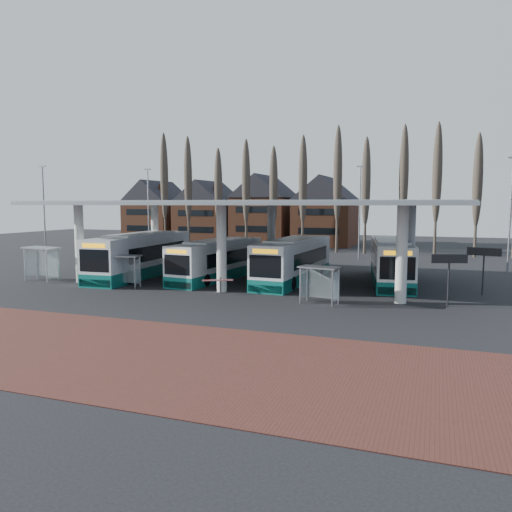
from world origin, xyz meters
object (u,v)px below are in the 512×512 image
(bus_2, at_px, (294,261))
(shelter_2, at_px, (320,276))
(bus_1, at_px, (218,260))
(bus_3, at_px, (391,262))
(bus_0, at_px, (142,256))
(shelter_0, at_px, (43,256))
(shelter_1, at_px, (124,264))

(bus_2, bearing_deg, shelter_2, -61.29)
(bus_1, height_order, bus_3, bus_3)
(shelter_2, bearing_deg, bus_0, 171.02)
(shelter_0, bearing_deg, shelter_2, 3.60)
(bus_0, height_order, shelter_1, bus_0)
(bus_3, xyz_separation_m, shelter_2, (-3.32, -10.02, 0.07))
(shelter_0, bearing_deg, bus_3, 25.48)
(shelter_1, bearing_deg, bus_1, 40.90)
(bus_0, relative_size, shelter_1, 4.78)
(bus_1, relative_size, shelter_0, 3.83)
(bus_3, distance_m, shelter_2, 10.56)
(bus_2, bearing_deg, bus_1, -169.61)
(bus_2, bearing_deg, shelter_1, -144.54)
(shelter_0, xyz_separation_m, shelter_1, (7.93, -0.57, -0.23))
(shelter_0, height_order, shelter_1, shelter_0)
(shelter_0, xyz_separation_m, shelter_2, (22.75, -1.49, -0.29))
(bus_1, relative_size, bus_2, 0.94)
(bus_0, bearing_deg, bus_3, 7.79)
(bus_0, xyz_separation_m, shelter_2, (16.79, -6.36, -0.05))
(bus_0, xyz_separation_m, bus_3, (20.11, 3.66, -0.12))
(bus_2, relative_size, bus_3, 1.00)
(bus_3, distance_m, shelter_0, 27.43)
(bus_2, distance_m, shelter_0, 19.94)
(bus_2, bearing_deg, shelter_0, -158.40)
(bus_1, height_order, shelter_2, bus_1)
(bus_0, xyz_separation_m, shelter_1, (1.98, -5.45, 0.01))
(shelter_0, bearing_deg, shelter_1, 3.24)
(bus_0, relative_size, bus_1, 1.13)
(bus_0, xyz_separation_m, bus_1, (6.71, 0.75, -0.21))
(bus_1, xyz_separation_m, shelter_0, (-12.67, -5.63, 0.45))
(shelter_0, bearing_deg, bus_1, 31.29)
(shelter_1, bearing_deg, shelter_0, 164.19)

